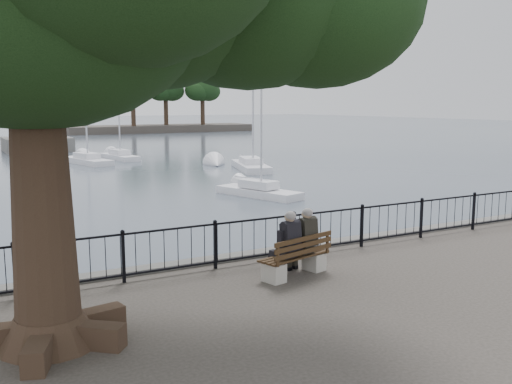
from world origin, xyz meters
TOP-DOWN VIEW (x-y plane):
  - harbor at (0.00, 3.00)m, footprint 260.00×260.00m
  - railing at (0.00, 2.50)m, footprint 22.06×0.06m
  - bench at (0.23, 1.20)m, footprint 1.74×0.90m
  - person_left at (-0.01, 1.24)m, footprint 0.51×0.75m
  - person_right at (0.48, 1.37)m, footprint 0.51×0.75m
  - lion_monument at (2.00, 49.93)m, footprint 5.96×5.96m
  - sailboat_c at (7.52, 15.91)m, footprint 2.73×4.92m
  - sailboat_d at (12.60, 26.18)m, footprint 3.43×6.39m
  - sailboat_f at (3.54, 35.62)m, footprint 2.86×5.93m
  - sailboat_g at (6.63, 37.80)m, footprint 2.16×5.31m
  - far_shore at (25.54, 79.46)m, footprint 30.00×8.60m

SIDE VIEW (x-z plane):
  - sailboat_g at x=6.63m, z-range -5.32..3.90m
  - sailboat_c at x=7.52m, z-range -5.13..3.71m
  - sailboat_d at x=12.60m, z-range -6.16..4.77m
  - sailboat_f at x=3.54m, z-range -6.37..5.02m
  - harbor at x=0.00m, z-range -1.10..0.10m
  - bench at x=0.23m, z-range -0.13..0.75m
  - railing at x=0.00m, z-range 0.06..1.06m
  - person_left at x=-0.01m, z-range -0.06..1.34m
  - person_right at x=0.48m, z-range -0.06..1.34m
  - lion_monument at x=2.00m, z-range -3.20..5.61m
  - far_shore at x=25.54m, z-range -1.59..7.59m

